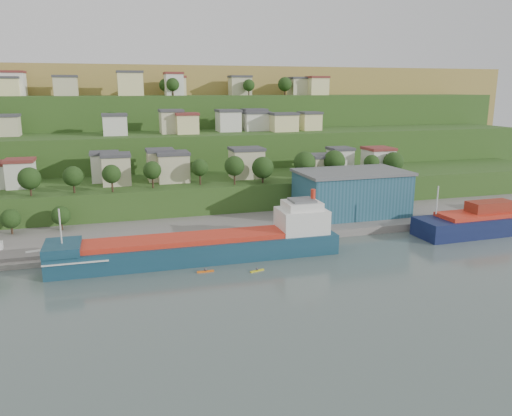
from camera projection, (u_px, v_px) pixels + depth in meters
name	position (u px, v px, depth m)	size (l,w,h in m)	color
ground	(229.00, 270.00, 106.22)	(500.00, 500.00, 0.00)	#495955
quay	(276.00, 228.00, 137.87)	(220.00, 26.00, 4.00)	slate
hillside	(154.00, 162.00, 263.47)	(360.00, 210.55, 96.00)	#284719
cargo_ship_near	(208.00, 248.00, 112.48)	(64.33, 10.84, 16.51)	#123645
warehouse	(351.00, 192.00, 144.19)	(31.14, 19.23, 12.80)	#1E4A5A
dinghy	(36.00, 253.00, 112.40)	(4.13, 1.55, 0.83)	silver
kayak_orange	(205.00, 271.00, 104.88)	(3.58, 0.70, 0.89)	orange
kayak_yellow	(257.00, 270.00, 105.32)	(3.24, 1.40, 0.80)	gold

